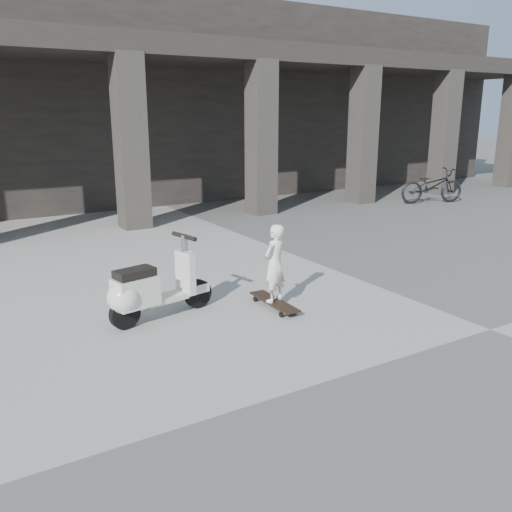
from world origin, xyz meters
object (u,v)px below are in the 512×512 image
child (275,263)px  scooter (145,291)px  longboard (274,302)px  bicycle (432,186)px

child → scooter: (-1.76, 0.41, -0.22)m
longboard → bicycle: bearing=-58.5°
child → scooter: bearing=-36.3°
scooter → child: bearing=-24.6°
scooter → bicycle: size_ratio=0.79×
longboard → scooter: size_ratio=0.66×
longboard → scooter: bearing=78.6°
longboard → child: bearing=-121.9°
child → bicycle: (9.08, 5.19, -0.13)m
scooter → bicycle: scooter is taller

